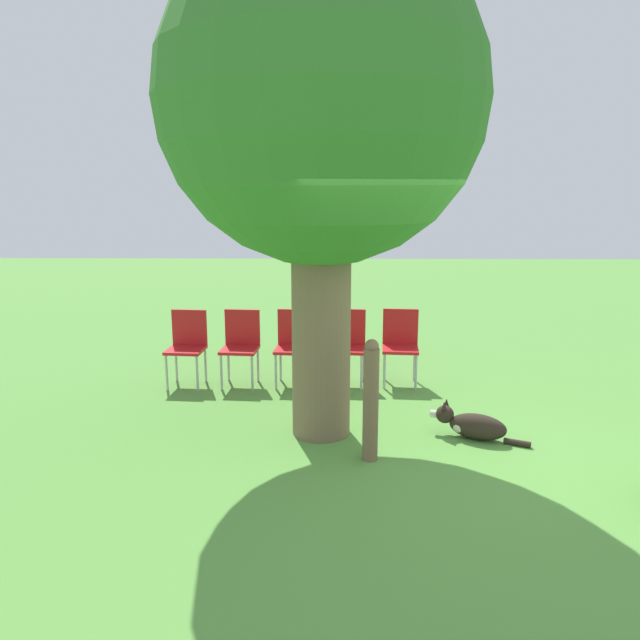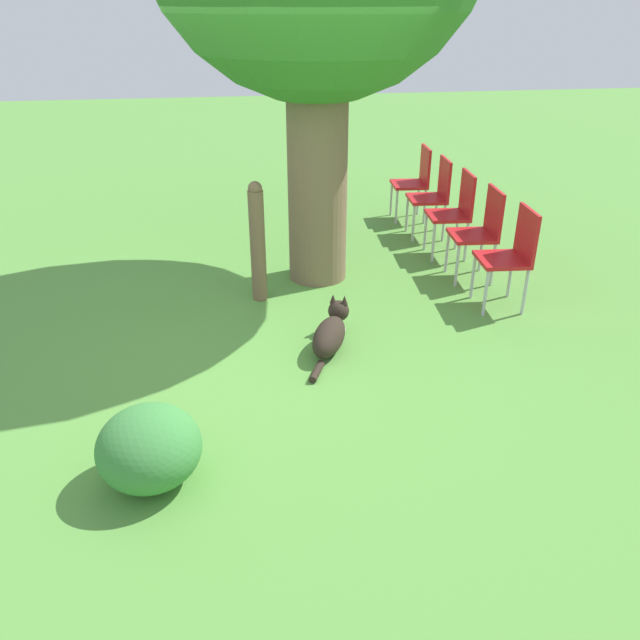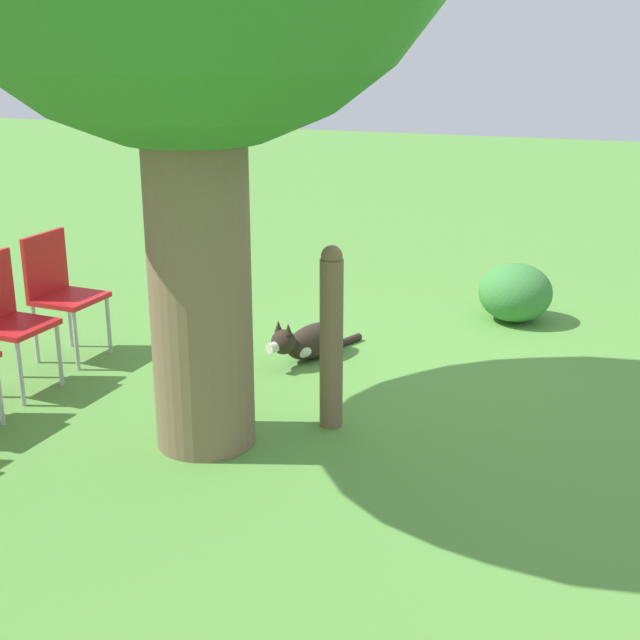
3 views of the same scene
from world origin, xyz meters
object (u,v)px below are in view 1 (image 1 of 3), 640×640
Objects in this scene: dog at (471,425)px; red_chair_3 at (241,342)px; red_chair_0 at (400,341)px; fence_post at (371,400)px; red_chair_4 at (187,342)px; red_chair_1 at (347,341)px; oak_tree at (321,106)px; red_chair_2 at (294,342)px.

red_chair_3 is at bearing -9.82° from dog.
red_chair_0 reaches higher than dog.
red_chair_3 is at bearing 34.14° from fence_post.
red_chair_4 reaches higher than dog.
dog is at bearing 39.35° from red_chair_1.
dog is 1.00× the size of red_chair_1.
red_chair_3 is 1.00× the size of red_chair_4.
fence_post reaches higher than dog.
red_chair_0 is 0.66m from red_chair_1.
oak_tree reaches higher than red_chair_0.
red_chair_2 is at bearing 12.89° from oak_tree.
red_chair_1 is 1.00× the size of red_chair_2.
fence_post is 1.23× the size of red_chair_1.
red_chair_4 is (-0.02, 0.66, 0.00)m from red_chair_3.
red_chair_1 and red_chair_3 have the same top height.
red_chair_2 is at bearing 20.31° from fence_post.
fence_post is 2.30m from red_chair_0.
red_chair_4 is (-0.09, 2.64, 0.00)m from red_chair_0.
red_chair_0 is 1.32m from red_chair_2.
oak_tree is 5.10× the size of dog.
oak_tree is 3.36m from dog.
oak_tree reaches higher than dog.
red_chair_4 is at bearing -83.26° from red_chair_3.
dog is at bearing -64.00° from fence_post.
red_chair_0 is at bearing -49.38° from dog.
dog is 1.00× the size of red_chair_4.
red_chair_3 is (2.17, 1.47, -0.04)m from fence_post.
red_chair_0 and red_chair_3 have the same top height.
red_chair_2 is at bearing 96.74° from red_chair_3.
red_chair_2 is (2.20, 0.81, -0.04)m from fence_post.
oak_tree is at bearing -26.01° from red_chair_0.
red_chair_0 is 1.98m from red_chair_3.
red_chair_4 is at bearing 44.79° from fence_post.
red_chair_3 and red_chair_4 have the same top height.
red_chair_1 is at bearing 3.93° from fence_post.
oak_tree is at bearing 17.64° from red_chair_2.
red_chair_2 is 1.00× the size of red_chair_4.
red_chair_3 is at bearing -83.26° from red_chair_0.
red_chair_3 reaches higher than dog.
red_chair_1 is (1.72, 1.18, 0.40)m from dog.
oak_tree is 5.09× the size of red_chair_3.
red_chair_2 is (1.57, 0.36, -2.61)m from oak_tree.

